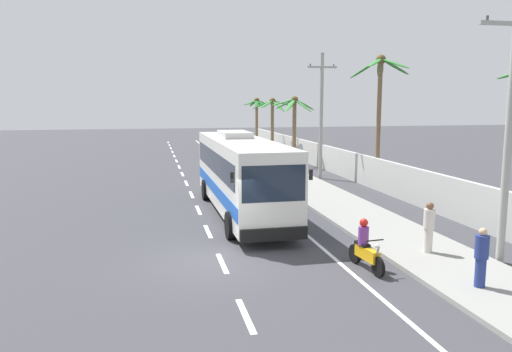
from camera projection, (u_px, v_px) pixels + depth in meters
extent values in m
plane|color=#3A3A3F|center=(222.00, 262.00, 15.86)|extent=(160.00, 160.00, 0.00)
cube|color=gray|center=(321.00, 195.00, 26.92)|extent=(3.20, 90.00, 0.14)
cube|color=white|center=(246.00, 316.00, 11.90)|extent=(0.16, 2.00, 0.01)
cube|color=white|center=(222.00, 263.00, 15.74)|extent=(0.16, 2.00, 0.01)
cube|color=white|center=(208.00, 231.00, 19.59)|extent=(0.16, 2.00, 0.01)
cube|color=white|center=(198.00, 210.00, 23.44)|extent=(0.16, 2.00, 0.01)
cube|color=white|center=(192.00, 195.00, 27.28)|extent=(0.16, 2.00, 0.01)
cube|color=white|center=(186.00, 183.00, 31.13)|extent=(0.16, 2.00, 0.01)
cube|color=white|center=(182.00, 174.00, 34.98)|extent=(0.16, 2.00, 0.01)
cube|color=white|center=(179.00, 167.00, 38.82)|extent=(0.16, 2.00, 0.01)
cube|color=white|center=(176.00, 161.00, 42.67)|extent=(0.16, 2.00, 0.01)
cube|color=white|center=(174.00, 156.00, 46.52)|extent=(0.16, 2.00, 0.01)
cube|color=white|center=(172.00, 152.00, 50.37)|extent=(0.16, 2.00, 0.01)
cube|color=white|center=(171.00, 148.00, 54.21)|extent=(0.16, 2.00, 0.01)
cube|color=white|center=(169.00, 145.00, 58.06)|extent=(0.16, 2.00, 0.01)
cube|color=white|center=(168.00, 142.00, 61.91)|extent=(0.16, 2.00, 0.01)
cube|color=white|center=(246.00, 183.00, 31.12)|extent=(0.14, 70.00, 0.01)
cube|color=#B2B2AD|center=(358.00, 168.00, 31.44)|extent=(0.24, 60.00, 1.82)
cube|color=silver|center=(241.00, 173.00, 22.48)|extent=(2.55, 11.83, 2.97)
cube|color=#192333|center=(240.00, 161.00, 22.60)|extent=(2.57, 10.88, 0.95)
cube|color=#192333|center=(274.00, 184.00, 16.76)|extent=(2.21, 0.13, 1.25)
cube|color=blue|center=(241.00, 187.00, 22.58)|extent=(2.58, 11.59, 0.54)
cube|color=black|center=(274.00, 234.00, 16.93)|extent=(2.35, 0.19, 0.44)
cube|color=#B7B7B7|center=(235.00, 134.00, 23.66)|extent=(1.35, 2.61, 0.28)
cube|color=black|center=(311.00, 175.00, 17.23)|extent=(0.12, 0.08, 0.36)
cube|color=black|center=(232.00, 177.00, 16.63)|extent=(0.12, 0.08, 0.36)
cylinder|color=black|center=(292.00, 222.00, 18.95)|extent=(0.33, 1.04, 1.04)
cylinder|color=black|center=(231.00, 225.00, 18.44)|extent=(0.33, 1.04, 1.04)
cylinder|color=black|center=(250.00, 188.00, 26.35)|extent=(0.33, 1.04, 1.04)
cylinder|color=black|center=(206.00, 190.00, 25.84)|extent=(0.33, 1.04, 1.04)
cylinder|color=black|center=(378.00, 267.00, 14.47)|extent=(0.16, 0.61, 0.60)
cylinder|color=black|center=(355.00, 254.00, 15.75)|extent=(0.18, 0.61, 0.60)
cube|color=gold|center=(367.00, 254.00, 15.03)|extent=(0.36, 1.12, 0.36)
cube|color=black|center=(362.00, 244.00, 15.28)|extent=(0.30, 0.62, 0.12)
cylinder|color=gray|center=(376.00, 256.00, 14.54)|extent=(0.09, 0.32, 0.67)
cylinder|color=black|center=(375.00, 240.00, 14.57)|extent=(0.56, 0.10, 0.04)
sphere|color=#EAEACC|center=(377.00, 246.00, 14.47)|extent=(0.14, 0.14, 0.14)
cylinder|color=#75388E|center=(363.00, 236.00, 15.19)|extent=(0.32, 0.32, 0.57)
sphere|color=red|center=(364.00, 223.00, 15.13)|extent=(0.26, 0.26, 0.26)
cylinder|color=black|center=(259.00, 176.00, 31.97)|extent=(0.13, 0.60, 0.60)
cylinder|color=black|center=(254.00, 173.00, 33.28)|extent=(0.15, 0.61, 0.60)
cube|color=red|center=(256.00, 172.00, 32.54)|extent=(0.29, 1.11, 0.36)
cube|color=black|center=(255.00, 168.00, 32.80)|extent=(0.27, 0.61, 0.12)
cylinder|color=gray|center=(258.00, 171.00, 32.04)|extent=(0.08, 0.32, 0.67)
cylinder|color=black|center=(258.00, 164.00, 32.08)|extent=(0.56, 0.07, 0.04)
sphere|color=#EAEACC|center=(259.00, 167.00, 31.98)|extent=(0.14, 0.14, 0.14)
cylinder|color=beige|center=(255.00, 163.00, 32.71)|extent=(0.32, 0.32, 0.66)
sphere|color=black|center=(255.00, 156.00, 32.64)|extent=(0.26, 0.26, 0.26)
cylinder|color=beige|center=(428.00, 240.00, 16.41)|extent=(0.28, 0.28, 0.80)
cylinder|color=beige|center=(429.00, 219.00, 16.30)|extent=(0.36, 0.36, 0.64)
sphere|color=brown|center=(430.00, 206.00, 16.24)|extent=(0.25, 0.25, 0.25)
cylinder|color=navy|center=(480.00, 273.00, 13.32)|extent=(0.28, 0.28, 0.79)
cylinder|color=navy|center=(482.00, 247.00, 13.22)|extent=(0.36, 0.36, 0.62)
sphere|color=tan|center=(483.00, 232.00, 13.16)|extent=(0.22, 0.22, 0.22)
cylinder|color=#75388E|center=(297.00, 170.00, 33.21)|extent=(0.28, 0.28, 0.81)
cylinder|color=black|center=(297.00, 159.00, 33.10)|extent=(0.36, 0.36, 0.64)
sphere|color=brown|center=(297.00, 152.00, 33.04)|extent=(0.23, 0.23, 0.23)
cylinder|color=#9E9E99|center=(509.00, 130.00, 15.18)|extent=(0.24, 0.24, 8.39)
cylinder|color=#4C4742|center=(487.00, 18.00, 14.50)|extent=(0.08, 0.08, 0.16)
cylinder|color=#9E9E99|center=(321.00, 117.00, 32.42)|extent=(0.24, 0.24, 8.12)
cube|color=#9E9E99|center=(322.00, 67.00, 31.95)|extent=(1.97, 0.12, 0.12)
cylinder|color=#4C4742|center=(310.00, 65.00, 31.77)|extent=(0.08, 0.08, 0.16)
cylinder|color=#4C4742|center=(334.00, 65.00, 32.09)|extent=(0.08, 0.08, 0.16)
cylinder|color=brown|center=(378.00, 126.00, 28.75)|extent=(0.25, 0.25, 7.33)
ellipsoid|color=#337F33|center=(395.00, 67.00, 28.57)|extent=(1.98, 0.61, 0.96)
ellipsoid|color=#337F33|center=(380.00, 69.00, 29.15)|extent=(1.11, 1.86, 1.12)
ellipsoid|color=#337F33|center=(365.00, 69.00, 28.73)|extent=(1.61, 1.53, 1.15)
ellipsoid|color=#337F33|center=(375.00, 62.00, 27.38)|extent=(1.65, 1.74, 0.67)
ellipsoid|color=#337F33|center=(395.00, 63.00, 27.45)|extent=(1.15, 1.99, 0.75)
sphere|color=brown|center=(381.00, 60.00, 28.20)|extent=(0.56, 0.56, 0.56)
cylinder|color=brown|center=(294.00, 133.00, 39.47)|extent=(0.31, 0.31, 5.13)
ellipsoid|color=#3D893D|center=(305.00, 105.00, 39.47)|extent=(1.86, 0.69, 0.99)
ellipsoid|color=#3D893D|center=(299.00, 103.00, 39.93)|extent=(1.52, 1.70, 0.71)
ellipsoid|color=#3D893D|center=(285.00, 104.00, 39.68)|extent=(1.48, 1.65, 0.91)
ellipsoid|color=#3D893D|center=(283.00, 102.00, 38.89)|extent=(1.95, 0.41, 0.63)
ellipsoid|color=#3D893D|center=(291.00, 105.00, 38.35)|extent=(1.37, 1.67, 1.01)
ellipsoid|color=#3D893D|center=(303.00, 105.00, 38.53)|extent=(1.25, 1.70, 1.08)
sphere|color=brown|center=(295.00, 100.00, 39.08)|extent=(0.56, 0.56, 0.56)
cylinder|color=brown|center=(257.00, 127.00, 49.04)|extent=(0.27, 0.27, 5.08)
ellipsoid|color=#28702D|center=(263.00, 103.00, 48.94)|extent=(1.40, 0.62, 0.63)
ellipsoid|color=#28702D|center=(259.00, 103.00, 49.30)|extent=(0.96, 1.36, 0.64)
ellipsoid|color=#28702D|center=(253.00, 103.00, 49.22)|extent=(0.79, 1.37, 0.72)
ellipsoid|color=#28702D|center=(250.00, 103.00, 48.76)|extent=(1.40, 0.78, 0.64)
ellipsoid|color=#28702D|center=(251.00, 102.00, 48.26)|extent=(1.38, 0.95, 0.59)
ellipsoid|color=#28702D|center=(257.00, 103.00, 48.07)|extent=(0.61, 1.35, 0.76)
ellipsoid|color=#28702D|center=(261.00, 103.00, 48.24)|extent=(0.99, 1.31, 0.75)
sphere|color=brown|center=(257.00, 100.00, 48.65)|extent=(0.56, 0.56, 0.56)
cylinder|color=brown|center=(272.00, 130.00, 44.83)|extent=(0.28, 0.28, 5.03)
ellipsoid|color=#337F33|center=(284.00, 104.00, 44.73)|extent=(2.12, 0.44, 0.70)
ellipsoid|color=#337F33|center=(273.00, 104.00, 45.49)|extent=(0.86, 2.09, 0.85)
ellipsoid|color=#337F33|center=(262.00, 105.00, 44.93)|extent=(1.84, 1.54, 0.88)
ellipsoid|color=#337F33|center=(266.00, 104.00, 43.64)|extent=(1.72, 1.74, 0.78)
ellipsoid|color=#337F33|center=(278.00, 106.00, 43.68)|extent=(0.96, 2.00, 1.07)
sphere|color=brown|center=(272.00, 101.00, 44.45)|extent=(0.56, 0.56, 0.56)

